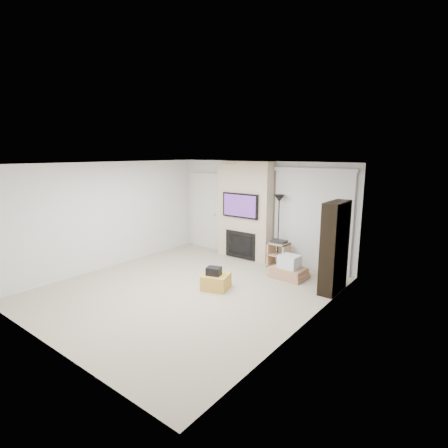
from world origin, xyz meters
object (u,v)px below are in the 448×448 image
Objects in this scene: ottoman at (216,281)px; av_stand at (279,253)px; floor_lamp at (279,210)px; bookshelf at (334,247)px; box_stack at (289,269)px.

av_stand reaches higher than ottoman.
floor_lamp is (0.22, 2.12, 1.21)m from ottoman.
floor_lamp is at bearing 154.29° from bookshelf.
ottoman is at bearing -120.67° from box_stack.
bookshelf is (1.03, -0.16, 0.71)m from box_stack.
bookshelf is (1.69, -0.81, -0.46)m from floor_lamp.
floor_lamp is at bearing 135.20° from box_stack.
bookshelf is at bearing 34.49° from ottoman.
bookshelf is at bearing -23.29° from av_stand.
floor_lamp is 1.03m from av_stand.
floor_lamp is 2.62× the size of av_stand.
floor_lamp is 1.93m from bookshelf.
bookshelf reaches higher than av_stand.
floor_lamp reaches higher than av_stand.
av_stand reaches higher than box_stack.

